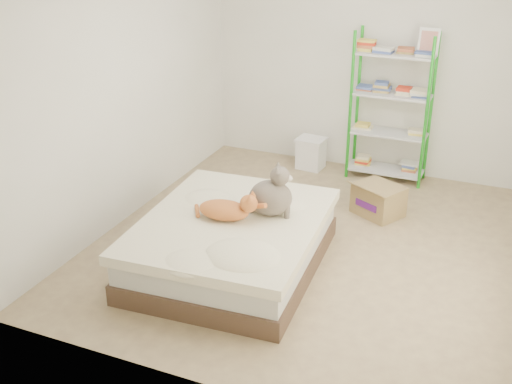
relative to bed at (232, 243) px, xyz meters
The scene contains 7 objects.
room 1.34m from the bed, 52.55° to the left, with size 3.81×4.21×2.61m.
bed is the anchor object (origin of this frame).
orange_cat 0.35m from the bed, 162.01° to the right, with size 0.53×0.28×0.21m, color #DB7A3F, non-canonical shape.
grey_cat 0.58m from the bed, 38.56° to the left, with size 0.34×0.40×0.46m, color gray, non-canonical shape.
shelf_unit 2.73m from the bed, 72.41° to the left, with size 0.88×0.36×1.74m.
cardboard_box 1.80m from the bed, 58.40° to the left, with size 0.58×0.60×0.37m.
white_bin 2.46m from the bed, 92.33° to the left, with size 0.35×0.32×0.38m.
Camera 1 is at (1.62, -5.08, 2.97)m, focal length 45.00 mm.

